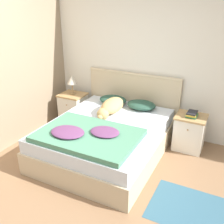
# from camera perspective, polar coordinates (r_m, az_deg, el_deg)

# --- Properties ---
(ground_plane) EXTENTS (16.00, 16.00, 0.00)m
(ground_plane) POSITION_cam_1_polar(r_m,az_deg,el_deg) (3.31, -9.46, -17.84)
(ground_plane) COLOR #896647
(wall_back) EXTENTS (9.00, 0.06, 2.55)m
(wall_back) POSITION_cam_1_polar(r_m,az_deg,el_deg) (4.46, 5.82, 11.87)
(wall_back) COLOR silver
(wall_back) RESTS_ON ground_plane
(wall_side_left) EXTENTS (0.06, 3.10, 2.55)m
(wall_side_left) POSITION_cam_1_polar(r_m,az_deg,el_deg) (4.41, -19.22, 10.58)
(wall_side_left) COLOR gray
(wall_side_left) RESTS_ON ground_plane
(bed) EXTENTS (1.58, 1.96, 0.51)m
(bed) POSITION_cam_1_polar(r_m,az_deg,el_deg) (3.91, -1.30, -5.83)
(bed) COLOR #C6B28E
(bed) RESTS_ON ground_plane
(headboard) EXTENTS (1.66, 0.06, 1.02)m
(headboard) POSITION_cam_1_polar(r_m,az_deg,el_deg) (4.62, 4.51, 2.70)
(headboard) COLOR #C6B28E
(headboard) RESTS_ON ground_plane
(nightstand_left) EXTENTS (0.45, 0.41, 0.55)m
(nightstand_left) POSITION_cam_1_polar(r_m,az_deg,el_deg) (4.96, -8.43, 0.88)
(nightstand_left) COLOR silver
(nightstand_left) RESTS_ON ground_plane
(nightstand_right) EXTENTS (0.45, 0.41, 0.55)m
(nightstand_right) POSITION_cam_1_polar(r_m,az_deg,el_deg) (4.20, 16.49, -4.26)
(nightstand_right) COLOR silver
(nightstand_right) RESTS_ON ground_plane
(pillow_left) EXTENTS (0.48, 0.37, 0.13)m
(pillow_left) POSITION_cam_1_polar(r_m,az_deg,el_deg) (4.48, 0.21, 2.67)
(pillow_left) COLOR #284C3D
(pillow_left) RESTS_ON bed
(pillow_right) EXTENTS (0.48, 0.37, 0.13)m
(pillow_right) POSITION_cam_1_polar(r_m,az_deg,el_deg) (4.29, 6.39, 1.54)
(pillow_right) COLOR #284C3D
(pillow_right) RESTS_ON bed
(quilt) EXTENTS (1.29, 0.89, 0.13)m
(quilt) POSITION_cam_1_polar(r_m,az_deg,el_deg) (3.40, -5.38, -4.95)
(quilt) COLOR #4C8466
(quilt) RESTS_ON bed
(dog) EXTENTS (0.29, 0.79, 0.22)m
(dog) POSITION_cam_1_polar(r_m,az_deg,el_deg) (4.09, -0.20, 1.15)
(dog) COLOR tan
(dog) RESTS_ON bed
(book_stack) EXTENTS (0.16, 0.22, 0.07)m
(book_stack) POSITION_cam_1_polar(r_m,az_deg,el_deg) (4.06, 17.00, -0.46)
(book_stack) COLOR #337547
(book_stack) RESTS_ON nightstand_right
(table_lamp) EXTENTS (0.18, 0.18, 0.35)m
(table_lamp) POSITION_cam_1_polar(r_m,az_deg,el_deg) (4.79, -8.71, 6.82)
(table_lamp) COLOR #9E7A4C
(table_lamp) RESTS_ON nightstand_left
(rug) EXTENTS (1.22, 0.71, 0.00)m
(rug) POSITION_cam_1_polar(r_m,az_deg,el_deg) (3.24, 19.70, -20.17)
(rug) COLOR #335B70
(rug) RESTS_ON ground_plane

